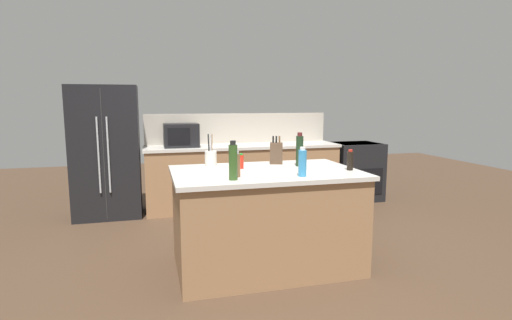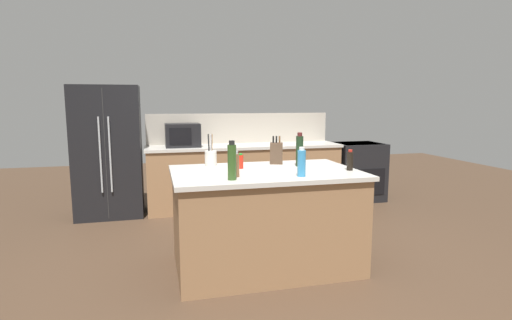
% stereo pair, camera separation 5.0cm
% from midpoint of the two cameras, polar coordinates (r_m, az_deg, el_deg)
% --- Properties ---
extents(ground_plane, '(14.00, 14.00, 0.00)m').
position_cam_midpoint_polar(ground_plane, '(4.03, 1.64, -14.81)').
color(ground_plane, '#473323').
extents(back_counter_run, '(2.89, 0.66, 0.94)m').
position_cam_midpoint_polar(back_counter_run, '(6.01, -1.35, -2.29)').
color(back_counter_run, '#936B47').
rests_on(back_counter_run, ground_plane).
extents(wall_backsplash, '(2.85, 0.03, 0.46)m').
position_cam_midpoint_polar(wall_backsplash, '(6.23, -2.03, 4.57)').
color(wall_backsplash, '#B2A899').
rests_on(wall_backsplash, back_counter_run).
extents(kitchen_island, '(1.74, 1.11, 0.94)m').
position_cam_midpoint_polar(kitchen_island, '(3.86, 1.67, -8.37)').
color(kitchen_island, '#936B47').
rests_on(kitchen_island, ground_plane).
extents(refrigerator, '(0.88, 0.75, 1.80)m').
position_cam_midpoint_polar(refrigerator, '(5.88, -20.11, 1.17)').
color(refrigerator, black).
rests_on(refrigerator, ground_plane).
extents(range_oven, '(0.76, 0.65, 0.92)m').
position_cam_midpoint_polar(range_oven, '(6.67, 14.46, -1.52)').
color(range_oven, black).
rests_on(range_oven, ground_plane).
extents(microwave, '(0.49, 0.39, 0.33)m').
position_cam_midpoint_polar(microwave, '(5.79, -10.19, 3.52)').
color(microwave, black).
rests_on(microwave, back_counter_run).
extents(knife_block, '(0.15, 0.13, 0.29)m').
position_cam_midpoint_polar(knife_block, '(4.15, 3.27, 1.01)').
color(knife_block, '#4C3828').
rests_on(knife_block, kitchen_island).
extents(utensil_crock, '(0.12, 0.12, 0.32)m').
position_cam_midpoint_polar(utensil_crock, '(4.06, -6.14, 0.36)').
color(utensil_crock, beige).
rests_on(utensil_crock, kitchen_island).
extents(soy_sauce_bottle, '(0.06, 0.06, 0.20)m').
position_cam_midpoint_polar(soy_sauce_bottle, '(3.86, 13.64, -0.08)').
color(soy_sauce_bottle, black).
rests_on(soy_sauce_bottle, kitchen_island).
extents(wine_bottle, '(0.07, 0.07, 0.34)m').
position_cam_midpoint_polar(wine_bottle, '(4.01, 6.60, 1.37)').
color(wine_bottle, black).
rests_on(wine_bottle, kitchen_island).
extents(dish_soap_bottle, '(0.07, 0.07, 0.26)m').
position_cam_midpoint_polar(dish_soap_bottle, '(3.47, 6.94, -0.38)').
color(dish_soap_bottle, '#3384BC').
rests_on(dish_soap_bottle, kitchen_island).
extents(pepper_grinder, '(0.06, 0.06, 0.22)m').
position_cam_midpoint_polar(pepper_grinder, '(3.43, -2.51, -0.69)').
color(pepper_grinder, brown).
rests_on(pepper_grinder, kitchen_island).
extents(olive_oil_bottle, '(0.07, 0.07, 0.33)m').
position_cam_midpoint_polar(olive_oil_bottle, '(3.30, -3.02, -0.21)').
color(olive_oil_bottle, '#2D4C1E').
rests_on(olive_oil_bottle, kitchen_island).
extents(hot_sauce_bottle, '(0.05, 0.05, 0.15)m').
position_cam_midpoint_polar(hot_sauce_bottle, '(3.86, -1.81, -0.20)').
color(hot_sauce_bottle, red).
rests_on(hot_sauce_bottle, kitchen_island).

